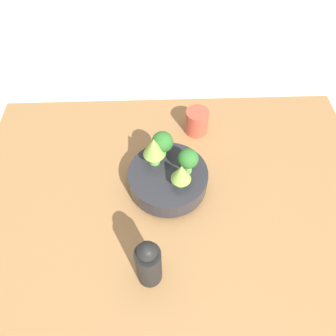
# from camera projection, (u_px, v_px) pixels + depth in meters

# --- Properties ---
(ground_plane) EXTENTS (6.00, 6.00, 0.00)m
(ground_plane) POSITION_uv_depth(u_px,v_px,m) (174.00, 200.00, 0.90)
(ground_plane) COLOR beige
(table) EXTENTS (1.06, 0.73, 0.04)m
(table) POSITION_uv_depth(u_px,v_px,m) (174.00, 196.00, 0.88)
(table) COLOR #9E7042
(table) RESTS_ON ground_plane
(bowl) EXTENTS (0.20, 0.20, 0.06)m
(bowl) POSITION_uv_depth(u_px,v_px,m) (168.00, 179.00, 0.85)
(bowl) COLOR #28282D
(bowl) RESTS_ON table
(romanesco_piece_far) EXTENTS (0.06, 0.06, 0.09)m
(romanesco_piece_far) POSITION_uv_depth(u_px,v_px,m) (154.00, 148.00, 0.80)
(romanesco_piece_far) COLOR #7AB256
(romanesco_piece_far) RESTS_ON bowl
(broccoli_floret_right) EXTENTS (0.05, 0.05, 0.08)m
(broccoli_floret_right) POSITION_uv_depth(u_px,v_px,m) (188.00, 160.00, 0.79)
(broccoli_floret_right) COLOR #7AB256
(broccoli_floret_right) RESTS_ON bowl
(broccoli_floret_back) EXTENTS (0.05, 0.05, 0.08)m
(broccoli_floret_back) POSITION_uv_depth(u_px,v_px,m) (162.00, 142.00, 0.82)
(broccoli_floret_back) COLOR #7AB256
(broccoli_floret_back) RESTS_ON bowl
(romanesco_piece_near) EXTENTS (0.05, 0.05, 0.07)m
(romanesco_piece_near) POSITION_uv_depth(u_px,v_px,m) (181.00, 173.00, 0.77)
(romanesco_piece_near) COLOR #609347
(romanesco_piece_near) RESTS_ON bowl
(cup) EXTENTS (0.07, 0.07, 0.08)m
(cup) POSITION_uv_depth(u_px,v_px,m) (197.00, 122.00, 0.97)
(cup) COLOR #C64C38
(cup) RESTS_ON table
(pepper_mill) EXTENTS (0.05, 0.05, 0.16)m
(pepper_mill) POSITION_uv_depth(u_px,v_px,m) (149.00, 263.00, 0.67)
(pepper_mill) COLOR black
(pepper_mill) RESTS_ON table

